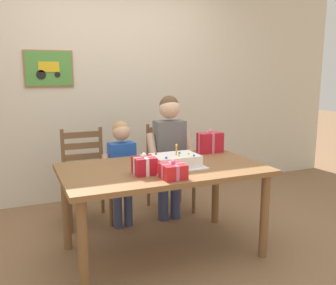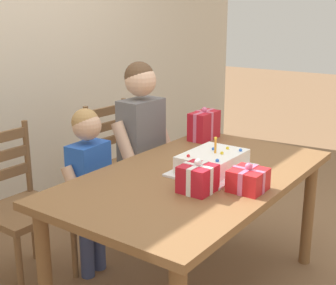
# 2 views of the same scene
# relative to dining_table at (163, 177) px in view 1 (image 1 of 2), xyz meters

# --- Properties ---
(ground_plane) EXTENTS (20.00, 20.00, 0.00)m
(ground_plane) POSITION_rel_dining_table_xyz_m (0.00, 0.00, -0.64)
(ground_plane) COLOR #846042
(back_wall) EXTENTS (6.40, 0.11, 2.60)m
(back_wall) POSITION_rel_dining_table_xyz_m (-0.00, 1.63, 0.66)
(back_wall) COLOR beige
(back_wall) RESTS_ON ground
(dining_table) EXTENTS (1.59, 0.93, 0.73)m
(dining_table) POSITION_rel_dining_table_xyz_m (0.00, 0.00, 0.00)
(dining_table) COLOR brown
(dining_table) RESTS_ON ground
(birthday_cake) EXTENTS (0.44, 0.34, 0.19)m
(birthday_cake) POSITION_rel_dining_table_xyz_m (0.08, -0.05, 0.14)
(birthday_cake) COLOR silver
(birthday_cake) RESTS_ON dining_table
(gift_box_red_large) EXTENTS (0.16, 0.16, 0.16)m
(gift_box_red_large) POSITION_rel_dining_table_xyz_m (-0.21, -0.14, 0.15)
(gift_box_red_large) COLOR red
(gift_box_red_large) RESTS_ON dining_table
(gift_box_beside_cake) EXTENTS (0.23, 0.13, 0.22)m
(gift_box_beside_cake) POSITION_rel_dining_table_xyz_m (0.61, 0.32, 0.18)
(gift_box_beside_cake) COLOR red
(gift_box_beside_cake) RESTS_ON dining_table
(gift_box_corner_small) EXTENTS (0.17, 0.16, 0.14)m
(gift_box_corner_small) POSITION_rel_dining_table_xyz_m (-0.06, -0.33, 0.14)
(gift_box_corner_small) COLOR red
(gift_box_corner_small) RESTS_ON dining_table
(chair_left) EXTENTS (0.43, 0.43, 0.92)m
(chair_left) POSITION_rel_dining_table_xyz_m (-0.45, 0.92, -0.18)
(chair_left) COLOR brown
(chair_left) RESTS_ON ground
(chair_right) EXTENTS (0.44, 0.44, 0.92)m
(chair_right) POSITION_rel_dining_table_xyz_m (0.45, 0.92, -0.18)
(chair_right) COLOR brown
(chair_right) RESTS_ON ground
(child_older) EXTENTS (0.46, 0.26, 1.25)m
(child_older) POSITION_rel_dining_table_xyz_m (0.33, 0.63, 0.12)
(child_older) COLOR #38426B
(child_older) RESTS_ON ground
(child_younger) EXTENTS (0.38, 0.22, 1.03)m
(child_younger) POSITION_rel_dining_table_xyz_m (-0.16, 0.63, -0.02)
(child_younger) COLOR #38426B
(child_younger) RESTS_ON ground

